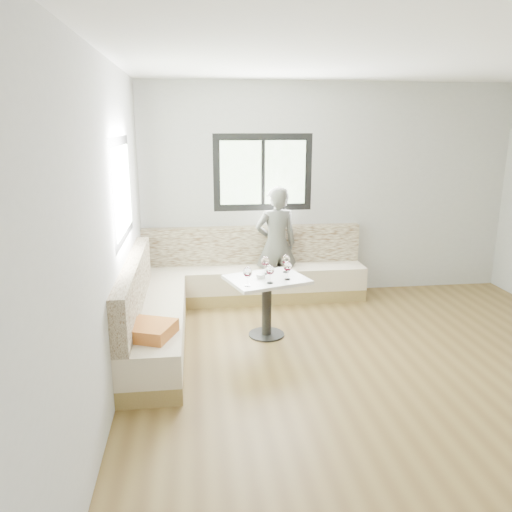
% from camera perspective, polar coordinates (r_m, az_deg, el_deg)
% --- Properties ---
extents(room, '(5.01, 5.01, 2.81)m').
position_cam_1_polar(room, '(4.52, 15.50, 3.51)').
color(room, brown).
rests_on(room, ground).
extents(banquette, '(2.90, 2.80, 0.95)m').
position_cam_1_polar(banquette, '(5.96, -4.68, -4.10)').
color(banquette, olive).
rests_on(banquette, ground).
extents(table, '(0.96, 0.84, 0.66)m').
position_cam_1_polar(table, '(5.41, 1.23, -4.20)').
color(table, black).
rests_on(table, ground).
extents(person, '(0.59, 0.42, 1.51)m').
position_cam_1_polar(person, '(6.47, 2.31, 1.35)').
color(person, '#4E4F49').
rests_on(person, ground).
extents(olive_ramekin, '(0.09, 0.09, 0.04)m').
position_cam_1_polar(olive_ramekin, '(5.36, 0.54, -2.28)').
color(olive_ramekin, white).
rests_on(olive_ramekin, table).
extents(wine_glass_a, '(0.09, 0.09, 0.20)m').
position_cam_1_polar(wine_glass_a, '(5.05, -0.97, -1.92)').
color(wine_glass_a, white).
rests_on(wine_glass_a, table).
extents(wine_glass_b, '(0.09, 0.09, 0.20)m').
position_cam_1_polar(wine_glass_b, '(5.14, 1.62, -1.64)').
color(wine_glass_b, white).
rests_on(wine_glass_b, table).
extents(wine_glass_c, '(0.09, 0.09, 0.20)m').
position_cam_1_polar(wine_glass_c, '(5.27, 3.62, -1.26)').
color(wine_glass_c, white).
rests_on(wine_glass_c, table).
extents(wine_glass_d, '(0.09, 0.09, 0.20)m').
position_cam_1_polar(wine_glass_d, '(5.46, 1.04, -0.65)').
color(wine_glass_d, white).
rests_on(wine_glass_d, table).
extents(wine_glass_e, '(0.09, 0.09, 0.20)m').
position_cam_1_polar(wine_glass_e, '(5.53, 3.45, -0.47)').
color(wine_glass_e, white).
rests_on(wine_glass_e, table).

